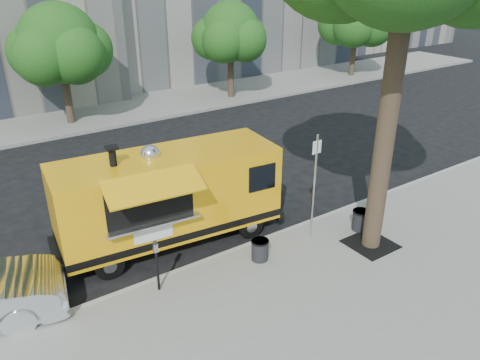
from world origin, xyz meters
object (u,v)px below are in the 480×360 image
object	(u,v)px
far_tree_d	(357,18)
trash_bin_left	(260,249)
far_tree_b	(59,44)
parking_meter	(157,260)
trash_bin_right	(361,220)
sign_post	(314,181)
far_tree_c	(230,32)
food_truck	(168,196)

from	to	relation	value
far_tree_d	trash_bin_left	distance (m)	23.48
far_tree_b	parking_meter	size ratio (longest dim) A/B	4.12
trash_bin_right	trash_bin_left	bearing A→B (deg)	172.87
far_tree_d	sign_post	world-z (taller)	far_tree_d
far_tree_c	trash_bin_right	size ratio (longest dim) A/B	8.69
far_tree_d	trash_bin_right	bearing A→B (deg)	-135.71
parking_meter	trash_bin_left	distance (m)	2.75
far_tree_d	parking_meter	size ratio (longest dim) A/B	4.23
far_tree_d	parking_meter	xyz separation A→B (m)	(-21.00, -13.95, -2.91)
trash_bin_left	far_tree_d	bearing A→B (deg)	37.93
trash_bin_right	far_tree_d	bearing A→B (deg)	44.29
sign_post	parking_meter	xyz separation A→B (m)	(-4.55, 0.20, -0.87)
parking_meter	trash_bin_left	size ratio (longest dim) A/B	2.37
parking_meter	far_tree_d	bearing A→B (deg)	33.60
parking_meter	trash_bin_right	world-z (taller)	parking_meter
far_tree_d	parking_meter	bearing A→B (deg)	-146.40
trash_bin_left	parking_meter	bearing A→B (deg)	173.06
parking_meter	food_truck	world-z (taller)	food_truck
far_tree_b	sign_post	bearing A→B (deg)	-79.85
parking_meter	trash_bin_left	xyz separation A→B (m)	(2.68, -0.33, -0.53)
sign_post	parking_meter	distance (m)	4.64
sign_post	trash_bin_right	xyz separation A→B (m)	(1.40, -0.53, -1.38)
far_tree_d	sign_post	xyz separation A→B (m)	(-16.45, -14.15, -2.04)
sign_post	trash_bin_left	distance (m)	2.33
food_truck	trash_bin_right	xyz separation A→B (m)	(4.68, -2.66, -0.97)
far_tree_c	food_truck	size ratio (longest dim) A/B	0.82
parking_meter	far_tree_c	bearing A→B (deg)	51.34
far_tree_c	far_tree_d	size ratio (longest dim) A/B	0.92
far_tree_b	food_truck	xyz separation A→B (m)	(-0.73, -12.13, -2.40)
far_tree_c	parking_meter	size ratio (longest dim) A/B	3.90
far_tree_b	trash_bin_right	distance (m)	15.67
food_truck	far_tree_b	bearing A→B (deg)	92.13
far_tree_d	trash_bin_right	xyz separation A→B (m)	(-15.05, -14.68, -3.42)
trash_bin_right	far_tree_b	bearing A→B (deg)	104.95
sign_post	parking_meter	world-z (taller)	sign_post
far_tree_c	trash_bin_left	world-z (taller)	far_tree_c
sign_post	trash_bin_left	size ratio (longest dim) A/B	5.33
far_tree_b	trash_bin_right	xyz separation A→B (m)	(3.95, -14.78, -3.36)
trash_bin_left	trash_bin_right	xyz separation A→B (m)	(3.26, -0.41, 0.02)
trash_bin_left	far_tree_b	bearing A→B (deg)	92.72
far_tree_d	trash_bin_left	world-z (taller)	far_tree_d
food_truck	trash_bin_right	size ratio (longest dim) A/B	10.64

